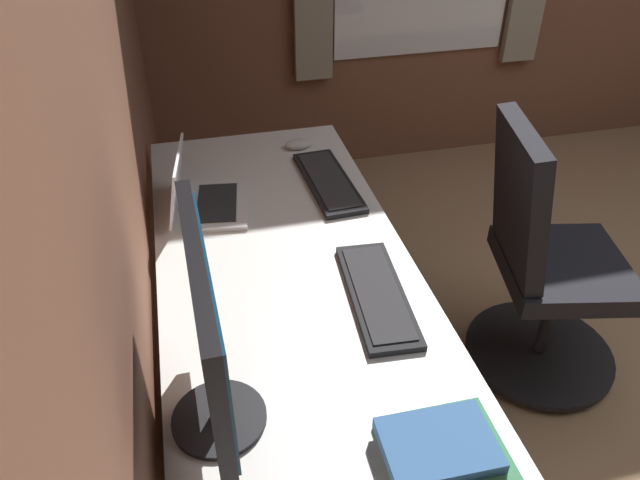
# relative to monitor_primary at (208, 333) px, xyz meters

# --- Properties ---
(wall_back) EXTENTS (4.95, 0.10, 2.60)m
(wall_back) POSITION_rel_monitor_primary_xyz_m (0.14, 0.19, 0.32)
(wall_back) COLOR brown
(wall_back) RESTS_ON ground
(desk) EXTENTS (2.09, 0.71, 0.73)m
(desk) POSITION_rel_monitor_primary_xyz_m (0.28, -0.23, -0.32)
(desk) COLOR white
(desk) RESTS_ON ground
(monitor_primary) EXTENTS (0.49, 0.20, 0.44)m
(monitor_primary) POSITION_rel_monitor_primary_xyz_m (0.00, 0.00, 0.00)
(monitor_primary) COLOR black
(monitor_primary) RESTS_ON desk
(laptop_leftmost) EXTENTS (0.31, 0.27, 0.20)m
(laptop_leftmost) POSITION_rel_monitor_primary_xyz_m (0.84, -0.03, -0.21)
(laptop_leftmost) COLOR white
(laptop_leftmost) RESTS_ON desk
(keyboard_main) EXTENTS (0.43, 0.16, 0.02)m
(keyboard_main) POSITION_rel_monitor_primary_xyz_m (0.88, -0.46, -0.24)
(keyboard_main) COLOR black
(keyboard_main) RESTS_ON desk
(keyboard_spare) EXTENTS (0.43, 0.17, 0.02)m
(keyboard_spare) POSITION_rel_monitor_primary_xyz_m (0.29, -0.44, -0.24)
(keyboard_spare) COLOR black
(keyboard_spare) RESTS_ON desk
(mouse_main) EXTENTS (0.06, 0.10, 0.03)m
(mouse_main) POSITION_rel_monitor_primary_xyz_m (1.16, -0.42, -0.24)
(mouse_main) COLOR silver
(mouse_main) RESTS_ON desk
(book_stack_near) EXTENTS (0.22, 0.25, 0.05)m
(book_stack_near) POSITION_rel_monitor_primary_xyz_m (-0.19, -0.42, -0.23)
(book_stack_near) COLOR #3D8456
(book_stack_near) RESTS_ON desk
(office_chair) EXTENTS (0.56, 0.59, 0.97)m
(office_chair) POSITION_rel_monitor_primary_xyz_m (0.59, -1.16, -0.53)
(office_chair) COLOR black
(office_chair) RESTS_ON ground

